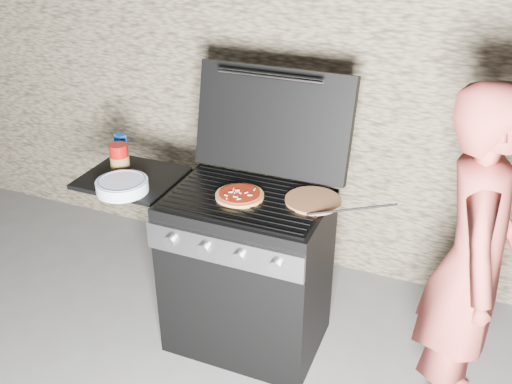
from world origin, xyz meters
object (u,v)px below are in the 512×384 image
at_px(sauce_jar, 119,158).
at_px(person, 472,266).
at_px(gas_grill, 205,262).
at_px(pizza_topped, 240,195).

height_order(sauce_jar, person, person).
relative_size(gas_grill, pizza_topped, 5.57).
bearing_deg(pizza_topped, gas_grill, 176.70).
height_order(pizza_topped, sauce_jar, sauce_jar).
bearing_deg(sauce_jar, person, -2.45).
xyz_separation_m(gas_grill, sauce_jar, (-0.51, 0.03, 0.52)).
relative_size(gas_grill, person, 0.82).
distance_m(sauce_jar, person, 1.84).
bearing_deg(sauce_jar, pizza_topped, -3.53).
xyz_separation_m(gas_grill, person, (1.33, -0.05, 0.36)).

